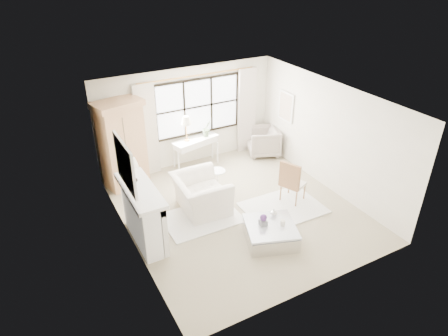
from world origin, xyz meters
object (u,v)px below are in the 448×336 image
at_px(armoire, 122,144).
at_px(console_table, 196,152).
at_px(coffee_table, 270,233).
at_px(club_armchair, 201,194).

relative_size(armoire, console_table, 1.64).
xyz_separation_m(console_table, coffee_table, (-0.05, -3.73, -0.22)).
bearing_deg(console_table, coffee_table, -103.19).
bearing_deg(armoire, coffee_table, -75.67).
distance_m(armoire, console_table, 2.13).
distance_m(club_armchair, coffee_table, 1.88).
xyz_separation_m(armoire, coffee_table, (1.95, -3.63, -0.96)).
bearing_deg(coffee_table, console_table, 108.96).
bearing_deg(console_table, club_armchair, -124.45).
height_order(console_table, club_armchair, club_armchair).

